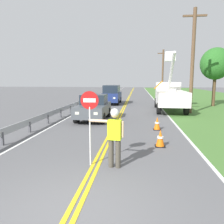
% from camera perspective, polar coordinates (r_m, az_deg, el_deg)
% --- Properties ---
extents(ground_plane, '(160.00, 160.00, 0.00)m').
position_cam_1_polar(ground_plane, '(4.86, -10.53, -24.90)').
color(ground_plane, '#5B5B5E').
extents(centerline_yellow_left, '(0.11, 110.00, 0.01)m').
position_cam_1_polar(centerline_yellow_left, '(24.06, 3.35, 2.02)').
color(centerline_yellow_left, yellow).
rests_on(centerline_yellow_left, ground).
extents(centerline_yellow_right, '(0.11, 110.00, 0.01)m').
position_cam_1_polar(centerline_yellow_right, '(24.05, 3.78, 2.01)').
color(centerline_yellow_right, yellow).
rests_on(centerline_yellow_right, ground).
extents(edge_line_right, '(0.12, 110.00, 0.01)m').
position_cam_1_polar(edge_line_right, '(24.13, 12.14, 1.86)').
color(edge_line_right, silver).
rests_on(edge_line_right, ground).
extents(edge_line_left, '(0.12, 110.00, 0.01)m').
position_cam_1_polar(edge_line_left, '(24.50, -4.88, 2.12)').
color(edge_line_left, silver).
rests_on(edge_line_left, ground).
extents(flagger_worker, '(1.08, 0.29, 1.83)m').
position_cam_1_polar(flagger_worker, '(6.57, 0.60, -5.81)').
color(flagger_worker, '#474238').
rests_on(flagger_worker, ground).
extents(stop_sign_paddle, '(0.56, 0.04, 2.33)m').
position_cam_1_polar(stop_sign_paddle, '(6.65, -5.87, 0.14)').
color(stop_sign_paddle, silver).
rests_on(stop_sign_paddle, ground).
extents(utility_bucket_truck, '(2.90, 6.89, 5.16)m').
position_cam_1_polar(utility_bucket_truck, '(19.95, 14.83, 4.48)').
color(utility_bucket_truck, white).
rests_on(utility_bucket_truck, ground).
extents(oncoming_sedan_nearest, '(1.94, 4.12, 1.70)m').
position_cam_1_polar(oncoming_sedan_nearest, '(14.68, -4.83, 1.20)').
color(oncoming_sedan_nearest, '#4C5156').
rests_on(oncoming_sedan_nearest, ground).
extents(oncoming_suv_second, '(1.96, 4.63, 2.10)m').
position_cam_1_polar(oncoming_suv_second, '(24.52, -0.08, 4.63)').
color(oncoming_suv_second, navy).
rests_on(oncoming_suv_second, ground).
extents(utility_pole_near, '(1.80, 0.28, 8.15)m').
position_cam_1_polar(utility_pole_near, '(18.70, 20.40, 12.75)').
color(utility_pole_near, brown).
rests_on(utility_pole_near, ground).
extents(utility_pole_mid, '(1.80, 0.28, 7.55)m').
position_cam_1_polar(utility_pole_mid, '(37.03, 13.16, 10.15)').
color(utility_pole_mid, brown).
rests_on(utility_pole_mid, ground).
extents(traffic_cone_lead, '(0.40, 0.40, 0.70)m').
position_cam_1_polar(traffic_cone_lead, '(9.00, 12.55, -6.78)').
color(traffic_cone_lead, orange).
rests_on(traffic_cone_lead, ground).
extents(traffic_cone_mid, '(0.40, 0.40, 0.70)m').
position_cam_1_polar(traffic_cone_mid, '(11.95, 11.76, -3.01)').
color(traffic_cone_mid, orange).
rests_on(traffic_cone_mid, ground).
extents(guardrail_left_shoulder, '(0.10, 32.00, 0.71)m').
position_cam_1_polar(guardrail_left_shoulder, '(19.25, -9.92, 1.86)').
color(guardrail_left_shoulder, '#9EA0A3').
rests_on(guardrail_left_shoulder, ground).
extents(roadside_tree_verge, '(3.00, 3.00, 5.90)m').
position_cam_1_polar(roadside_tree_verge, '(24.75, 25.55, 11.30)').
color(roadside_tree_verge, brown).
rests_on(roadside_tree_verge, ground).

